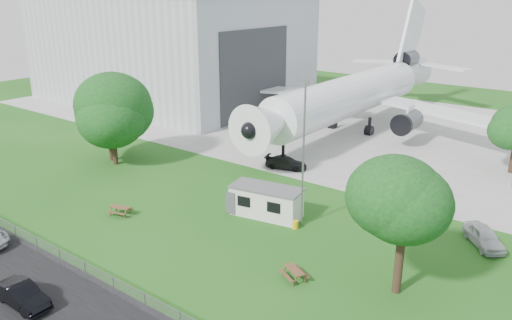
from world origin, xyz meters
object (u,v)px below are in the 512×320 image
Objects in this scene: hangar at (170,45)px; picnic_east at (294,279)px; airliner at (355,93)px; site_cabin at (266,201)px; car_centre_sedan at (22,295)px; picnic_west at (121,215)px.

hangar is 23.89× the size of picnic_east.
airliner is 30.85m from site_cabin.
hangar reaches higher than car_centre_sedan.
site_cabin is at bearing 20.20° from picnic_west.
picnic_east is 17.27m from car_centre_sedan.
site_cabin is at bearing -35.07° from hangar.
picnic_west is (-10.16, -7.55, -1.31)m from site_cabin.
hangar is 36.21m from airliner.
hangar is 0.90× the size of airliner.
car_centre_sedan is at bearing -104.95° from picnic_east.
picnic_east is (17.59, 0.56, 0.00)m from picnic_west.
airliner is 11.02× the size of car_centre_sedan.
picnic_west is (-3.42, -37.40, -5.27)m from airliner.
site_cabin is 10.28m from picnic_east.
airliner is 49.73m from car_centre_sedan.
hangar is 9.93× the size of car_centre_sedan.
car_centre_sedan is (38.38, -49.61, -8.69)m from hangar.
picnic_east is (50.14, -36.98, -9.41)m from hangar.
picnic_east is at bearing -43.80° from car_centre_sedan.
picnic_west is 0.42× the size of car_centre_sedan.
site_cabin is 1.60× the size of car_centre_sedan.
site_cabin is 3.86× the size of picnic_east.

